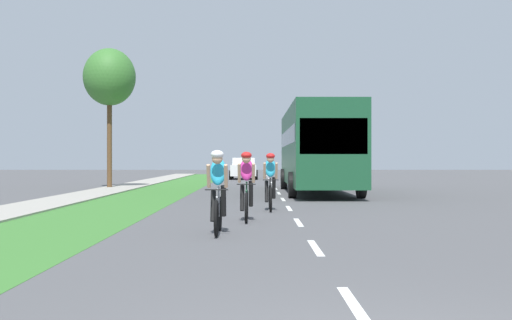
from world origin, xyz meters
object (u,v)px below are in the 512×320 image
cyclist_lead (216,191)px  cyclist_trailing (244,186)px  cyclist_distant (268,181)px  bus_dark_green (314,146)px  sedan_white (241,168)px  street_tree_near (107,78)px

cyclist_lead → cyclist_trailing: 2.53m
cyclist_distant → bus_dark_green: (2.18, 9.32, 1.17)m
cyclist_trailing → sedan_white: 30.29m
sedan_white → street_tree_near: 15.98m
cyclist_trailing → cyclist_distant: same height
sedan_white → street_tree_near: (-6.30, -13.94, 4.62)m
bus_dark_green → street_tree_near: street_tree_near is taller
bus_dark_green → street_tree_near: 11.11m
street_tree_near → cyclist_trailing: bearing=-67.0°
cyclist_lead → sedan_white: (-0.15, 32.76, -0.04)m
cyclist_distant → sedan_white: 27.40m
cyclist_trailing → cyclist_distant: 2.97m
cyclist_lead → sedan_white: cyclist_lead is taller
cyclist_trailing → street_tree_near: 18.35m
cyclist_lead → bus_dark_green: 15.11m
cyclist_distant → bus_dark_green: 9.64m
cyclist_lead → bus_dark_green: bus_dark_green is taller
bus_dark_green → street_tree_near: bearing=157.1°
cyclist_lead → cyclist_distant: size_ratio=1.00×
cyclist_trailing → bus_dark_green: bus_dark_green is taller
bus_dark_green → sedan_white: (-3.44, 18.06, -1.21)m
street_tree_near → bus_dark_green: bearing=-22.9°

